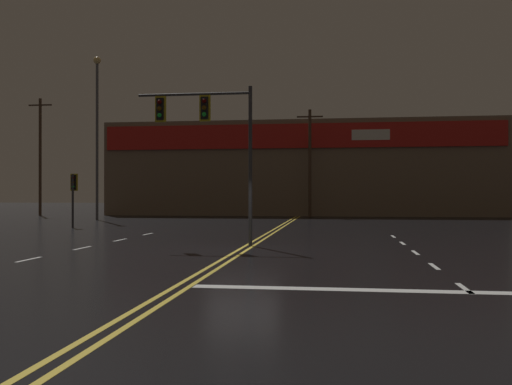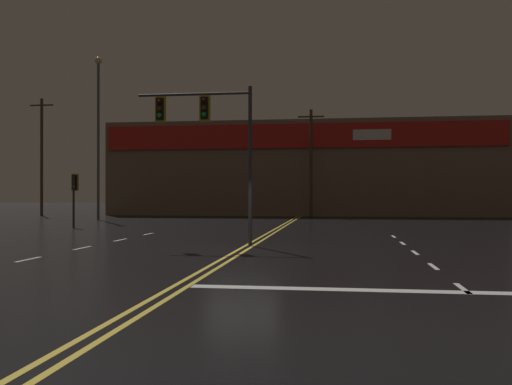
# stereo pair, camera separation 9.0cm
# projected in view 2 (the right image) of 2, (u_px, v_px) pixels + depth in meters

# --- Properties ---
(ground_plane) EXTENTS (200.00, 200.00, 0.00)m
(ground_plane) POSITION_uv_depth(u_px,v_px,m) (242.00, 250.00, 19.60)
(ground_plane) COLOR black
(road_markings) EXTENTS (17.23, 60.00, 0.01)m
(road_markings) POSITION_uv_depth(u_px,v_px,m) (273.00, 256.00, 17.77)
(road_markings) COLOR gold
(road_markings) RESTS_ON ground
(traffic_signal_median) EXTENTS (4.41, 0.36, 5.98)m
(traffic_signal_median) POSITION_uv_depth(u_px,v_px,m) (205.00, 125.00, 21.53)
(traffic_signal_median) COLOR #38383D
(traffic_signal_median) RESTS_ON ground
(traffic_signal_corner_northwest) EXTENTS (0.42, 0.36, 3.11)m
(traffic_signal_corner_northwest) POSITION_uv_depth(u_px,v_px,m) (74.00, 188.00, 32.96)
(traffic_signal_corner_northwest) COLOR #38383D
(traffic_signal_corner_northwest) RESTS_ON ground
(streetlight_near_right) EXTENTS (0.56, 0.56, 12.25)m
(streetlight_near_right) POSITION_uv_depth(u_px,v_px,m) (98.00, 119.00, 42.74)
(streetlight_near_right) COLOR #59595E
(streetlight_near_right) RESTS_ON ground
(building_backdrop) EXTENTS (35.34, 10.23, 8.46)m
(building_backdrop) POSITION_uv_depth(u_px,v_px,m) (303.00, 170.00, 54.34)
(building_backdrop) COLOR #7A6651
(building_backdrop) RESTS_ON ground
(utility_pole_row) EXTENTS (47.18, 0.26, 12.60)m
(utility_pole_row) POSITION_uv_depth(u_px,v_px,m) (311.00, 150.00, 48.21)
(utility_pole_row) COLOR #4C3828
(utility_pole_row) RESTS_ON ground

